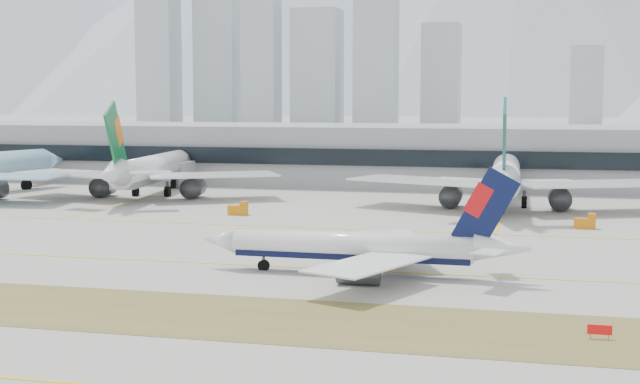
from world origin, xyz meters
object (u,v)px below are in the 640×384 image
(taxiing_airliner, at_px, (363,248))
(widebody_eva, at_px, (150,171))
(terminal, at_px, (392,154))
(widebody_cathay, at_px, (505,178))

(taxiing_airliner, height_order, widebody_eva, widebody_eva)
(terminal, bearing_deg, widebody_eva, -135.71)
(taxiing_airliner, relative_size, widebody_cathay, 0.66)
(taxiing_airliner, distance_m, widebody_eva, 99.47)
(taxiing_airliner, distance_m, widebody_cathay, 75.78)
(terminal, bearing_deg, taxiing_airliner, -82.40)
(widebody_eva, distance_m, widebody_cathay, 78.22)
(taxiing_airliner, height_order, terminal, terminal)
(widebody_cathay, bearing_deg, terminal, 31.20)
(widebody_eva, bearing_deg, widebody_cathay, -98.26)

